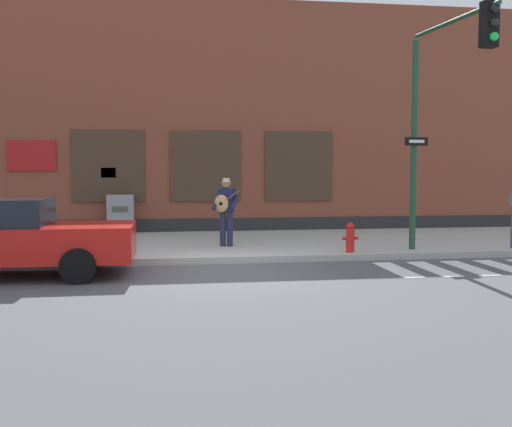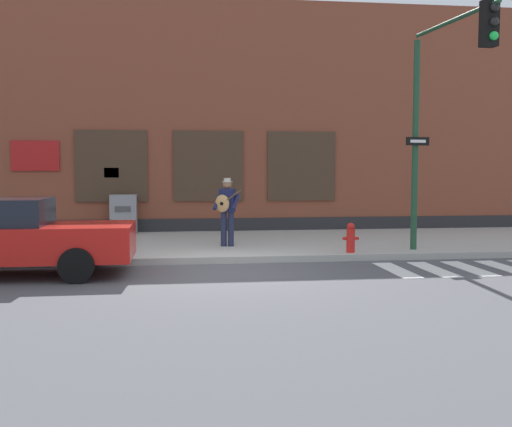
# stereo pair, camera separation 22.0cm
# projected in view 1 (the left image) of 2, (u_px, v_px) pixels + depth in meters

# --- Properties ---
(ground_plane) EXTENTS (160.00, 160.00, 0.00)m
(ground_plane) POSITION_uv_depth(u_px,v_px,m) (226.00, 273.00, 12.11)
(ground_plane) COLOR #4C4C51
(sidewalk) EXTENTS (28.00, 5.60, 0.15)m
(sidewalk) POSITION_uv_depth(u_px,v_px,m) (212.00, 245.00, 15.97)
(sidewalk) COLOR #ADAAA3
(sidewalk) RESTS_ON ground
(building_backdrop) EXTENTS (28.00, 4.06, 7.34)m
(building_backdrop) POSITION_uv_depth(u_px,v_px,m) (202.00, 123.00, 20.43)
(building_backdrop) COLOR brown
(building_backdrop) RESTS_ON ground
(crosswalk) EXTENTS (5.20, 1.90, 0.01)m
(crosswalk) POSITION_uv_depth(u_px,v_px,m) (504.00, 267.00, 12.78)
(crosswalk) COLOR silver
(crosswalk) RESTS_ON ground
(red_car) EXTENTS (4.61, 2.00, 1.53)m
(red_car) POSITION_uv_depth(u_px,v_px,m) (10.00, 238.00, 11.56)
(red_car) COLOR red
(red_car) RESTS_ON ground
(busker) EXTENTS (0.72, 0.67, 1.72)m
(busker) POSITION_uv_depth(u_px,v_px,m) (226.00, 208.00, 14.96)
(busker) COLOR #1E233D
(busker) RESTS_ON sidewalk
(traffic_light) EXTENTS (0.77, 3.13, 5.17)m
(traffic_light) POSITION_uv_depth(u_px,v_px,m) (442.00, 94.00, 13.16)
(traffic_light) COLOR #1E472D
(traffic_light) RESTS_ON sidewalk
(utility_box) EXTENTS (0.77, 0.52, 1.17)m
(utility_box) POSITION_uv_depth(u_px,v_px,m) (121.00, 214.00, 17.87)
(utility_box) COLOR gray
(utility_box) RESTS_ON sidewalk
(fire_hydrant) EXTENTS (0.38, 0.20, 0.70)m
(fire_hydrant) POSITION_uv_depth(u_px,v_px,m) (350.00, 238.00, 13.95)
(fire_hydrant) COLOR red
(fire_hydrant) RESTS_ON sidewalk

